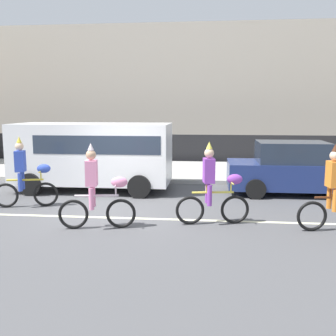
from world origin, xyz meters
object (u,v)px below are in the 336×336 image
(parade_cyclist_pink, at_px, (97,192))
(parked_car_navy, at_px, (293,169))
(parade_cyclist_cobalt, at_px, (25,177))
(parked_van_white, at_px, (95,151))
(parade_cyclist_purple, at_px, (213,188))

(parade_cyclist_pink, relative_size, parked_car_navy, 0.47)
(parade_cyclist_cobalt, xyz_separation_m, parked_van_white, (1.24, 2.38, 0.44))
(parade_cyclist_cobalt, height_order, parade_cyclist_pink, same)
(parade_cyclist_pink, distance_m, parked_car_navy, 6.57)
(parade_cyclist_pink, bearing_deg, parked_van_white, 106.84)
(parade_cyclist_pink, bearing_deg, parked_car_navy, 39.35)
(parade_cyclist_pink, distance_m, parade_cyclist_purple, 2.63)
(parade_cyclist_cobalt, distance_m, parked_car_navy, 7.95)
(parade_cyclist_purple, bearing_deg, parked_van_white, 137.59)
(parade_cyclist_purple, relative_size, parked_van_white, 0.38)
(parade_cyclist_cobalt, height_order, parade_cyclist_purple, same)
(parade_cyclist_cobalt, xyz_separation_m, parade_cyclist_purple, (5.03, -1.09, 0.00))
(parade_cyclist_cobalt, bearing_deg, parked_car_navy, 18.08)
(parked_car_navy, bearing_deg, parked_van_white, -179.19)
(parked_car_navy, bearing_deg, parade_cyclist_purple, -125.36)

